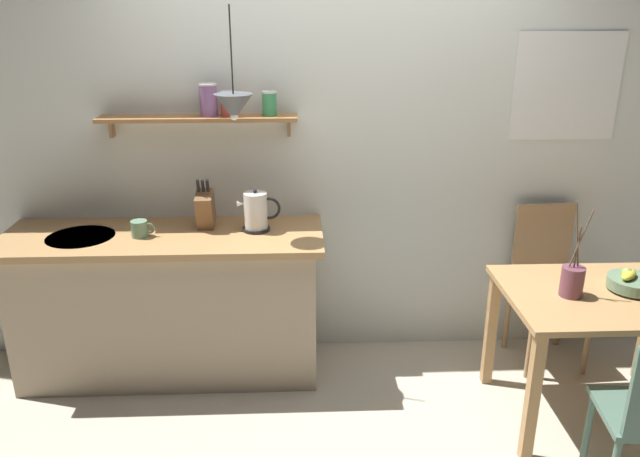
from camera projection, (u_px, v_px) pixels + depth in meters
ground_plane at (339, 396)px, 3.60m from camera, size 14.00×14.00×0.00m
back_wall at (367, 143)px, 3.75m from camera, size 6.80×0.11×2.70m
kitchen_counter at (169, 303)px, 3.70m from camera, size 1.83×0.63×0.91m
wall_shelf at (211, 111)px, 3.49m from camera, size 1.12×0.20×0.31m
dining_table at (604, 313)px, 3.23m from camera, size 1.03×0.77×0.74m
dining_chair_far at (546, 279)px, 3.87m from camera, size 0.45×0.44×0.99m
fruit_bowl at (633, 282)px, 3.21m from camera, size 0.26×0.26×0.12m
twig_vase at (572, 280)px, 3.14m from camera, size 0.12×0.12×0.51m
electric_kettle at (256, 212)px, 3.55m from camera, size 0.25×0.16×0.25m
knife_block at (205, 209)px, 3.58m from camera, size 0.10×0.19×0.31m
coffee_mug_by_sink at (140, 229)px, 3.48m from camera, size 0.13×0.09×0.09m
pendant_lamp at (234, 107)px, 3.23m from camera, size 0.20×0.20×0.58m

